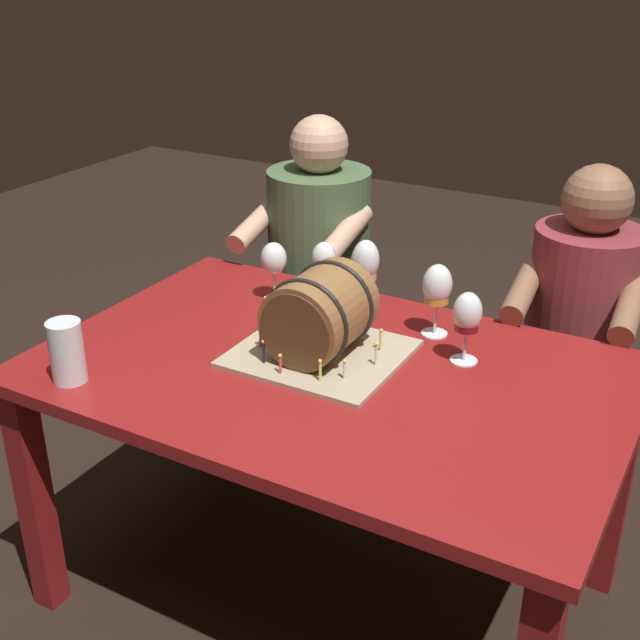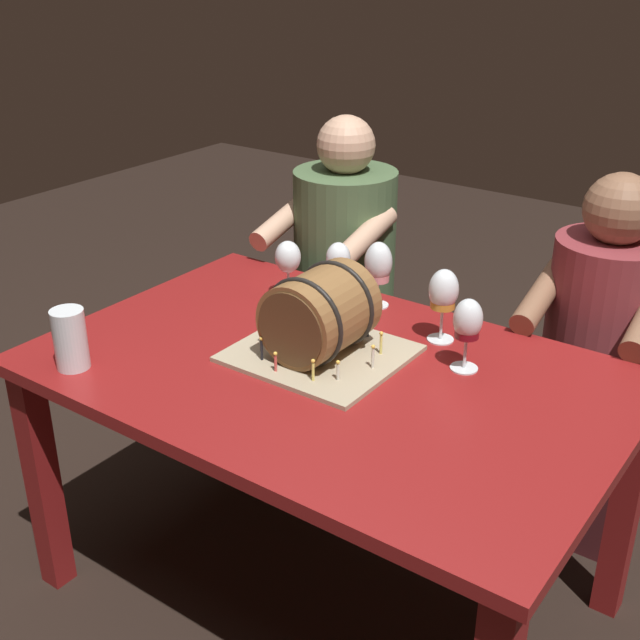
% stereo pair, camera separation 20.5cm
% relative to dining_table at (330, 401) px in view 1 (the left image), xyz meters
% --- Properties ---
extents(ground_plane, '(8.00, 8.00, 0.00)m').
position_rel_dining_table_xyz_m(ground_plane, '(0.00, 0.00, -0.63)').
color(ground_plane, black).
extents(dining_table, '(1.45, 0.94, 0.73)m').
position_rel_dining_table_xyz_m(dining_table, '(0.00, 0.00, 0.00)').
color(dining_table, maroon).
rests_on(dining_table, ground).
extents(barrel_cake, '(0.41, 0.38, 0.24)m').
position_rel_dining_table_xyz_m(barrel_cake, '(-0.05, 0.04, 0.20)').
color(barrel_cake, tan).
rests_on(barrel_cake, dining_table).
extents(wine_glass_empty, '(0.08, 0.08, 0.17)m').
position_rel_dining_table_xyz_m(wine_glass_empty, '(-0.35, 0.29, 0.22)').
color(wine_glass_empty, white).
rests_on(wine_glass_empty, dining_table).
extents(wine_glass_amber, '(0.08, 0.08, 0.20)m').
position_rel_dining_table_xyz_m(wine_glass_amber, '(0.15, 0.30, 0.23)').
color(wine_glass_amber, white).
rests_on(wine_glass_amber, dining_table).
extents(wine_glass_rose, '(0.08, 0.08, 0.19)m').
position_rel_dining_table_xyz_m(wine_glass_rose, '(-0.10, 0.39, 0.22)').
color(wine_glass_rose, white).
rests_on(wine_glass_rose, dining_table).
extents(wine_glass_red, '(0.07, 0.07, 0.19)m').
position_rel_dining_table_xyz_m(wine_glass_red, '(0.28, 0.19, 0.22)').
color(wine_glass_red, white).
rests_on(wine_glass_red, dining_table).
extents(wine_glass_white, '(0.07, 0.07, 0.17)m').
position_rel_dining_table_xyz_m(wine_glass_white, '(-0.23, 0.37, 0.21)').
color(wine_glass_white, white).
rests_on(wine_glass_white, dining_table).
extents(beer_pint, '(0.08, 0.08, 0.15)m').
position_rel_dining_table_xyz_m(beer_pint, '(-0.51, -0.37, 0.17)').
color(beer_pint, white).
rests_on(beer_pint, dining_table).
extents(person_seated_left, '(0.40, 0.48, 1.18)m').
position_rel_dining_table_xyz_m(person_seated_left, '(-0.45, 0.73, -0.08)').
color(person_seated_left, '#2A3A24').
rests_on(person_seated_left, ground).
extents(person_seated_right, '(0.37, 0.46, 1.13)m').
position_rel_dining_table_xyz_m(person_seated_right, '(0.45, 0.73, -0.12)').
color(person_seated_right, '#4C1B1E').
rests_on(person_seated_right, ground).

